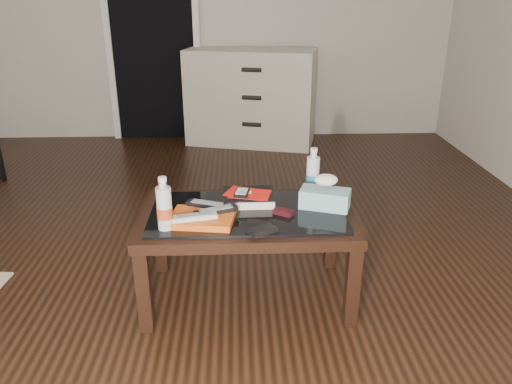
% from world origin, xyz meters
% --- Properties ---
extents(ground, '(5.00, 5.00, 0.00)m').
position_xyz_m(ground, '(0.00, 0.00, 0.00)').
color(ground, black).
rests_on(ground, ground).
extents(doorway, '(0.90, 0.08, 2.07)m').
position_xyz_m(doorway, '(-0.40, 2.47, 1.02)').
color(doorway, black).
rests_on(doorway, ground).
extents(coffee_table, '(1.00, 0.60, 0.46)m').
position_xyz_m(coffee_table, '(0.43, -0.42, 0.40)').
color(coffee_table, black).
rests_on(coffee_table, ground).
extents(dresser, '(1.28, 0.77, 0.90)m').
position_xyz_m(dresser, '(0.53, 2.23, 0.45)').
color(dresser, beige).
rests_on(dresser, ground).
extents(magazines, '(0.31, 0.25, 0.03)m').
position_xyz_m(magazines, '(0.23, -0.53, 0.48)').
color(magazines, '#C95012').
rests_on(magazines, coffee_table).
extents(remote_silver, '(0.21, 0.09, 0.02)m').
position_xyz_m(remote_silver, '(0.20, -0.56, 0.50)').
color(remote_silver, '#BBBBC0').
rests_on(remote_silver, magazines).
extents(remote_black_front, '(0.20, 0.12, 0.02)m').
position_xyz_m(remote_black_front, '(0.29, -0.50, 0.50)').
color(remote_black_front, black).
rests_on(remote_black_front, magazines).
extents(remote_black_back, '(0.20, 0.12, 0.02)m').
position_xyz_m(remote_black_back, '(0.25, -0.43, 0.50)').
color(remote_black_back, black).
rests_on(remote_black_back, magazines).
extents(textbook, '(0.25, 0.20, 0.05)m').
position_xyz_m(textbook, '(0.44, -0.32, 0.48)').
color(textbook, black).
rests_on(textbook, coffee_table).
extents(dvd_mailers, '(0.23, 0.20, 0.01)m').
position_xyz_m(dvd_mailers, '(0.43, -0.32, 0.51)').
color(dvd_mailers, red).
rests_on(dvd_mailers, textbook).
extents(ipod, '(0.08, 0.11, 0.02)m').
position_xyz_m(ipod, '(0.41, -0.34, 0.52)').
color(ipod, black).
rests_on(ipod, dvd_mailers).
extents(flip_phone, '(0.10, 0.09, 0.02)m').
position_xyz_m(flip_phone, '(0.60, -0.46, 0.47)').
color(flip_phone, black).
rests_on(flip_phone, coffee_table).
extents(wallet, '(0.14, 0.12, 0.02)m').
position_xyz_m(wallet, '(0.49, -0.64, 0.47)').
color(wallet, black).
rests_on(wallet, coffee_table).
extents(water_bottle_left, '(0.08, 0.08, 0.24)m').
position_xyz_m(water_bottle_left, '(0.08, -0.59, 0.58)').
color(water_bottle_left, '#B4B9C0').
rests_on(water_bottle_left, coffee_table).
extents(water_bottle_right, '(0.07, 0.07, 0.24)m').
position_xyz_m(water_bottle_right, '(0.77, -0.21, 0.58)').
color(water_bottle_right, silver).
rests_on(water_bottle_right, coffee_table).
extents(tissue_box, '(0.26, 0.19, 0.09)m').
position_xyz_m(tissue_box, '(0.80, -0.39, 0.51)').
color(tissue_box, '#237381').
rests_on(tissue_box, coffee_table).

